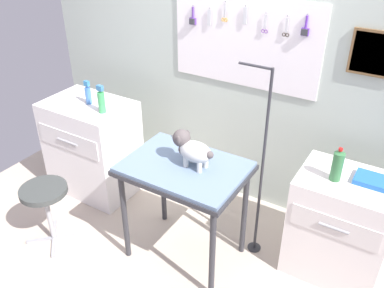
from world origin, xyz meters
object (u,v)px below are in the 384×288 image
Objects in this scene: dog at (191,149)px; grooming_table at (184,176)px; cabinet_right at (339,226)px; shampoo_bottle at (101,101)px; grooming_arm at (260,175)px; stool at (45,197)px; counter_left at (93,147)px; soda_bottle at (337,165)px.

grooming_table is at bearing -147.45° from dog.
cabinet_right is 2.16m from shampoo_bottle.
grooming_arm is 2.92× the size of stool.
stool is (-2.11, -0.93, 0.03)m from cabinet_right.
cabinet_right is (2.31, 0.16, -0.04)m from counter_left.
grooming_arm is 1.73m from stool.
counter_left is 0.79m from stool.
cabinet_right reaches higher than stool.
dog is at bearing -142.93° from grooming_arm.
dog is at bearing -12.56° from counter_left.
grooming_table is 1.07m from soda_bottle.
soda_bottle reaches higher than counter_left.
stool is 2.25m from soda_bottle.
counter_left reaches higher than stool.
grooming_arm reaches higher than shampoo_bottle.
grooming_arm is 6.35× the size of shampoo_bottle.
soda_bottle is (-0.09, -0.05, 0.54)m from cabinet_right.
grooming_table is 1.32m from counter_left.
grooming_table is at bearing -156.68° from soda_bottle.
soda_bottle is at bearing -150.33° from cabinet_right.
grooming_arm is 6.27× the size of soda_bottle.
shampoo_bottle reaches higher than stool.
shampoo_bottle reaches higher than dog.
shampoo_bottle is (-0.99, 0.25, 0.27)m from grooming_table.
shampoo_bottle is at bearing 165.87° from grooming_table.
dog is 1.31m from stool.
cabinet_right is 3.34× the size of soda_bottle.
shampoo_bottle reaches higher than counter_left.
dog reaches higher than cabinet_right.
dog is at bearing -12.12° from shampoo_bottle.
dog is 1.42× the size of soda_bottle.
counter_left reaches higher than grooming_table.
counter_left is 2.31m from cabinet_right.
grooming_arm is at bearing -167.85° from cabinet_right.
grooming_table is at bearing 23.51° from stool.
grooming_arm is 1.88× the size of cabinet_right.
stool is 2.15× the size of soda_bottle.
dog is 1.42m from counter_left.
soda_bottle is at bearing 23.32° from grooming_table.
cabinet_right is at bearing 23.91° from grooming_table.
grooming_table is 1.21m from cabinet_right.
dog is 1.06m from shampoo_bottle.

